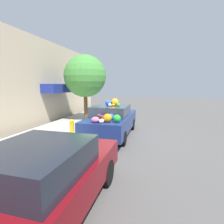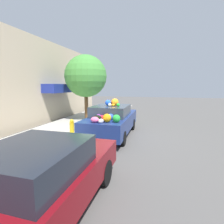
{
  "view_description": "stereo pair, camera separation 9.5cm",
  "coord_description": "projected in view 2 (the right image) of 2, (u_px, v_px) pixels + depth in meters",
  "views": [
    {
      "loc": [
        -7.81,
        -2.06,
        2.33
      ],
      "look_at": [
        0.0,
        0.08,
        1.12
      ],
      "focal_mm": 28.0,
      "sensor_mm": 36.0,
      "label": 1
    },
    {
      "loc": [
        -7.79,
        -2.15,
        2.33
      ],
      "look_at": [
        0.0,
        0.08,
        1.12
      ],
      "focal_mm": 28.0,
      "sensor_mm": 36.0,
      "label": 2
    }
  ],
  "objects": [
    {
      "name": "ground_plane",
      "position": [
        114.0,
        135.0,
        8.33
      ],
      "size": [
        60.0,
        60.0,
        0.0
      ],
      "primitive_type": "plane",
      "color": "#565451"
    },
    {
      "name": "sidewalk_curb",
      "position": [
        63.0,
        130.0,
        9.06
      ],
      "size": [
        24.0,
        3.2,
        0.13
      ],
      "color": "#B2ADA3",
      "rests_on": "ground"
    },
    {
      "name": "street_tree",
      "position": [
        86.0,
        76.0,
        11.11
      ],
      "size": [
        2.67,
        2.67,
        4.14
      ],
      "color": "brown",
      "rests_on": "sidewalk_curb"
    },
    {
      "name": "parked_car_plain",
      "position": [
        40.0,
        179.0,
        3.08
      ],
      "size": [
        3.97,
        1.79,
        1.36
      ],
      "rotation": [
        0.0,
        0.0,
        0.0
      ],
      "color": "maroon",
      "rests_on": "ground"
    },
    {
      "name": "building_facade",
      "position": [
        26.0,
        82.0,
        9.4
      ],
      "size": [
        18.0,
        1.2,
        5.12
      ],
      "color": "#C6B293",
      "rests_on": "ground"
    },
    {
      "name": "art_car",
      "position": [
        112.0,
        120.0,
        8.18
      ],
      "size": [
        4.28,
        1.83,
        1.77
      ],
      "rotation": [
        0.0,
        0.0,
        0.02
      ],
      "color": "navy",
      "rests_on": "ground"
    },
    {
      "name": "fire_hydrant",
      "position": [
        72.0,
        127.0,
        7.98
      ],
      "size": [
        0.2,
        0.2,
        0.7
      ],
      "color": "gold",
      "rests_on": "sidewalk_curb"
    }
  ]
}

